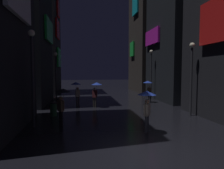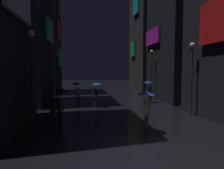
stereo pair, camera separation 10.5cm
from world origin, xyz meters
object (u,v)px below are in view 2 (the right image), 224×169
(bicycle_parked_at_storefront, at_px, (55,103))
(streetlamp_right_far, at_px, (151,68))
(streetlamp_right_near, at_px, (192,70))
(pedestrian_midstreet_left_blue, at_px, (77,87))
(pedestrian_near_crossing_blue, at_px, (149,85))
(pedestrian_foreground_right_blue, at_px, (146,100))
(trash_bin, at_px, (53,109))
(pedestrian_far_right_black, at_px, (62,97))
(streetlamp_left_near, at_px, (32,67))
(pedestrian_foreground_left_blue, at_px, (96,88))
(streetlamp_left_far, at_px, (56,70))

(bicycle_parked_at_storefront, height_order, streetlamp_right_far, streetlamp_right_far)
(streetlamp_right_near, relative_size, streetlamp_right_far, 0.94)
(pedestrian_midstreet_left_blue, bearing_deg, pedestrian_near_crossing_blue, 9.25)
(pedestrian_foreground_right_blue, distance_m, trash_bin, 6.97)
(streetlamp_right_near, bearing_deg, bicycle_parked_at_storefront, 154.71)
(pedestrian_foreground_right_blue, bearing_deg, pedestrian_far_right_black, 155.91)
(pedestrian_foreground_right_blue, xyz_separation_m, streetlamp_right_far, (4.22, 11.09, 1.66))
(bicycle_parked_at_storefront, bearing_deg, streetlamp_left_near, -93.97)
(pedestrian_foreground_left_blue, xyz_separation_m, streetlamp_right_far, (6.17, 3.79, 1.66))
(trash_bin, bearing_deg, pedestrian_foreground_right_blue, -42.24)
(pedestrian_near_crossing_blue, relative_size, streetlamp_right_far, 0.40)
(streetlamp_right_far, bearing_deg, pedestrian_foreground_left_blue, -148.43)
(streetlamp_left_near, height_order, streetlamp_right_far, streetlamp_right_far)
(streetlamp_left_near, xyz_separation_m, streetlamp_left_far, (-0.00, 10.22, -0.15))
(streetlamp_left_far, relative_size, trash_bin, 5.39)
(pedestrian_near_crossing_blue, relative_size, trash_bin, 2.28)
(pedestrian_near_crossing_blue, bearing_deg, streetlamp_right_near, -80.60)
(streetlamp_left_far, height_order, streetlamp_right_far, streetlamp_right_far)
(streetlamp_right_near, bearing_deg, trash_bin, 171.30)
(pedestrian_far_right_black, relative_size, streetlamp_right_near, 0.43)
(streetlamp_left_far, distance_m, trash_bin, 8.09)
(streetlamp_left_near, xyz_separation_m, streetlamp_right_near, (10.00, 1.21, -0.17))
(pedestrian_far_right_black, relative_size, streetlamp_left_near, 0.40)
(streetlamp_left_far, bearing_deg, streetlamp_right_near, -42.02)
(streetlamp_left_near, distance_m, streetlamp_right_near, 10.07)
(streetlamp_right_far, bearing_deg, streetlamp_left_far, 173.66)
(streetlamp_left_near, distance_m, trash_bin, 3.94)
(streetlamp_left_near, xyz_separation_m, trash_bin, (0.70, 2.63, -2.85))
(pedestrian_foreground_left_blue, xyz_separation_m, pedestrian_midstreet_left_blue, (-1.63, 0.68, 0.00))
(pedestrian_near_crossing_blue, distance_m, streetlamp_left_far, 9.66)
(pedestrian_midstreet_left_blue, height_order, bicycle_parked_at_storefront, pedestrian_midstreet_left_blue)
(pedestrian_near_crossing_blue, height_order, streetlamp_left_near, streetlamp_left_near)
(streetlamp_left_far, xyz_separation_m, streetlamp_right_far, (10.00, -1.11, 0.15))
(pedestrian_midstreet_left_blue, xyz_separation_m, bicycle_parked_at_storefront, (-1.80, -0.25, -1.28))
(pedestrian_far_right_black, bearing_deg, bicycle_parked_at_storefront, 101.30)
(bicycle_parked_at_storefront, bearing_deg, trash_bin, -84.46)
(pedestrian_midstreet_left_blue, height_order, streetlamp_left_near, streetlamp_left_near)
(pedestrian_far_right_black, distance_m, bicycle_parked_at_storefront, 6.10)
(pedestrian_midstreet_left_blue, height_order, pedestrian_near_crossing_blue, same)
(pedestrian_near_crossing_blue, relative_size, streetlamp_left_near, 0.40)
(pedestrian_foreground_left_blue, height_order, pedestrian_midstreet_left_blue, same)
(bicycle_parked_at_storefront, xyz_separation_m, streetlamp_left_far, (-0.40, 4.47, 2.79))
(trash_bin, bearing_deg, bicycle_parked_at_storefront, 95.54)
(pedestrian_midstreet_left_blue, bearing_deg, streetlamp_left_near, -110.16)
(bicycle_parked_at_storefront, relative_size, trash_bin, 1.95)
(pedestrian_far_right_black, xyz_separation_m, bicycle_parked_at_storefront, (-1.17, 5.84, -1.28))
(pedestrian_midstreet_left_blue, height_order, streetlamp_left_far, streetlamp_left_far)
(streetlamp_right_near, height_order, trash_bin, streetlamp_right_near)
(pedestrian_far_right_black, height_order, trash_bin, pedestrian_far_right_black)
(pedestrian_far_right_black, distance_m, streetlamp_left_near, 2.28)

